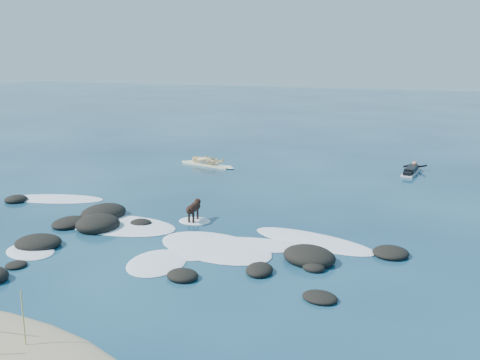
% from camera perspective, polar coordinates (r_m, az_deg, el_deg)
% --- Properties ---
extents(ground, '(160.00, 160.00, 0.00)m').
position_cam_1_polar(ground, '(16.99, -8.48, -5.46)').
color(ground, '#0A2642').
rests_on(ground, ground).
extents(reef_rocks, '(14.95, 6.81, 0.59)m').
position_cam_1_polar(reef_rocks, '(16.41, -14.69, -6.01)').
color(reef_rocks, black).
rests_on(reef_rocks, ground).
extents(breaking_foam, '(14.52, 7.64, 0.12)m').
position_cam_1_polar(breaking_foam, '(16.67, -9.63, -5.84)').
color(breaking_foam, white).
rests_on(breaking_foam, ground).
extents(standing_surfer_rig, '(3.29, 1.12, 1.88)m').
position_cam_1_polar(standing_surfer_rig, '(26.75, -3.55, 3.08)').
color(standing_surfer_rig, '#F8F6C7').
rests_on(standing_surfer_rig, ground).
extents(paddling_surfer_rig, '(1.13, 2.55, 0.44)m').
position_cam_1_polar(paddling_surfer_rig, '(26.33, 17.81, 1.00)').
color(paddling_surfer_rig, silver).
rests_on(paddling_surfer_rig, ground).
extents(dog, '(0.38, 1.15, 0.73)m').
position_cam_1_polar(dog, '(17.71, -4.95, -2.96)').
color(dog, black).
rests_on(dog, ground).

